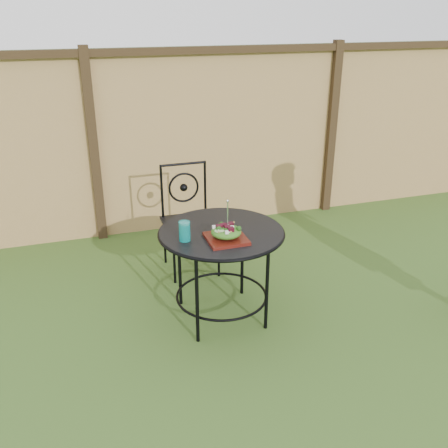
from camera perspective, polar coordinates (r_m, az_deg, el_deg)
name	(u,v)px	position (r m, az deg, el deg)	size (l,w,h in m)	color
ground	(309,329)	(3.85, 9.65, -11.79)	(60.00, 60.00, 0.00)	#264717
fence	(220,138)	(5.33, -0.51, 9.85)	(8.00, 0.12, 1.90)	tan
patio_table	(221,248)	(3.66, -0.30, -2.73)	(0.92, 0.92, 0.72)	black
patio_chair	(189,216)	(4.44, -4.07, 0.92)	(0.46, 0.46, 0.95)	black
salad_plate	(226,239)	(3.45, 0.25, -1.68)	(0.27, 0.27, 0.02)	#3F1109
salad	(226,232)	(3.43, 0.25, -0.89)	(0.21, 0.21, 0.08)	#235614
fork	(228,214)	(3.38, 0.42, 1.14)	(0.01, 0.01, 0.18)	silver
drinking_glass	(185,231)	(3.43, -4.53, -0.82)	(0.08, 0.08, 0.14)	#0B827F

